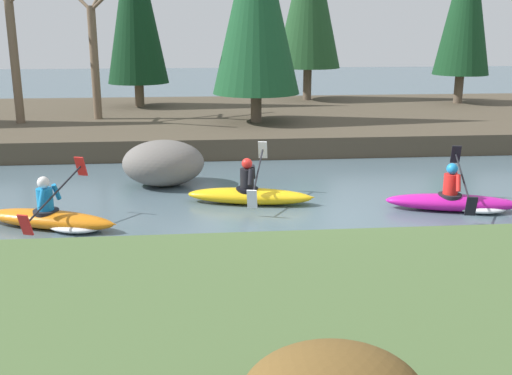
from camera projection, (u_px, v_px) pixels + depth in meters
The scene contains 9 objects.
ground_plane at pixel (296, 216), 12.12m from camera, with size 90.00×90.00×0.00m, color #4C606B.
riverbank_far at pixel (251, 121), 22.30m from camera, with size 44.00×10.86×0.62m.
conifer_tree_mid_right at pixel (466, 0), 23.89m from camera, with size 2.25×2.25×7.12m.
bare_tree_upstream at pixel (14, 47), 19.24m from camera, with size 2.91×2.87×5.21m.
bare_tree_mid_upstream at pixel (95, 49), 20.14m from camera, with size 2.78×2.75×4.98m.
kayaker_lead at pixel (458, 201), 12.42m from camera, with size 2.78×2.05×1.20m.
kayaker_middle at pixel (251, 194), 12.89m from camera, with size 2.79×2.06×1.20m.
kayaker_trailing at pixel (54, 218), 11.32m from camera, with size 2.74×2.00×1.20m.
boulder_midstream at pixel (163, 163), 14.31m from camera, with size 1.94×1.52×1.10m.
Camera 1 is at (-1.90, -11.42, 3.71)m, focal length 42.00 mm.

